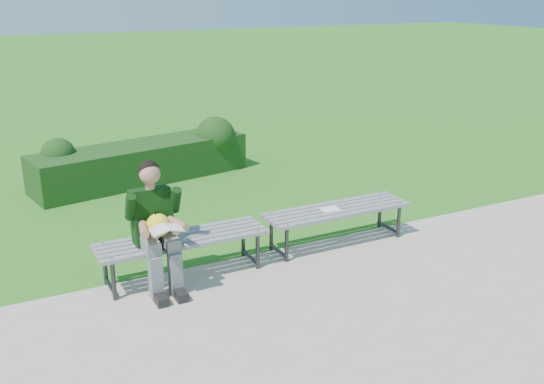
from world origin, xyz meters
name	(u,v)px	position (x,y,z in m)	size (l,w,h in m)	color
ground	(239,259)	(0.00, 0.00, 0.00)	(80.00, 80.00, 0.00)	#2D7E1B
walkway	(318,331)	(0.00, -1.75, 0.01)	(30.00, 3.50, 0.02)	beige
hedge	(148,158)	(-0.04, 3.48, 0.35)	(3.56, 1.49, 0.91)	#193D0F
bench_left	(183,242)	(-0.71, -0.17, 0.42)	(1.80, 0.50, 0.46)	slate
bench_right	(337,212)	(1.22, -0.15, 0.42)	(1.80, 0.50, 0.46)	slate
seated_boy	(156,223)	(-1.01, -0.26, 0.71)	(0.56, 0.76, 1.31)	gray
paper_sheet	(330,209)	(1.12, -0.15, 0.47)	(0.24, 0.19, 0.01)	white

